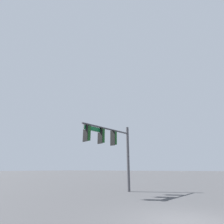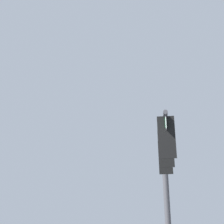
# 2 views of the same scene
# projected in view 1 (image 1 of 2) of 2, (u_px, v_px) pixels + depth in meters

# --- Properties ---
(ground_plane) EXTENTS (400.00, 400.00, 0.00)m
(ground_plane) POSITION_uv_depth(u_px,v_px,m) (188.00, 223.00, 6.22)
(ground_plane) COLOR #474749
(signal_pole_near) EXTENTS (5.47, 1.21, 5.64)m
(signal_pole_near) POSITION_uv_depth(u_px,v_px,m) (113.00, 144.00, 14.70)
(signal_pole_near) COLOR #47474C
(signal_pole_near) RESTS_ON ground_plane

